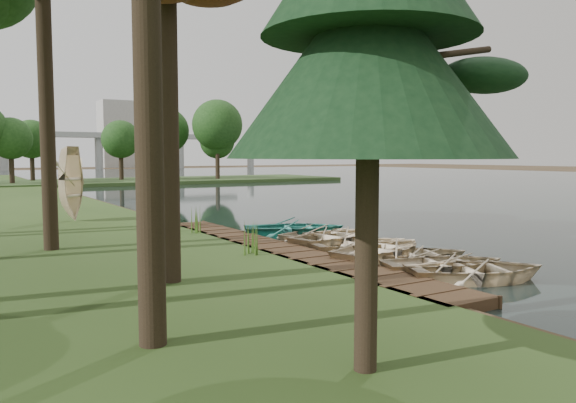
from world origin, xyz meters
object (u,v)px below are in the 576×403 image
rowboat_0 (477,267)px  rowboat_2 (416,252)px  pine_tree (369,4)px  boardwalk (278,252)px  rowboat_1 (445,261)px  stored_rowboat (73,213)px

rowboat_0 → rowboat_2: (0.47, 2.68, -0.04)m
rowboat_0 → pine_tree: size_ratio=0.45×
boardwalk → rowboat_0: (2.42, -6.00, 0.28)m
boardwalk → rowboat_1: (2.42, -4.91, 0.26)m
boardwalk → rowboat_2: rowboat_2 is taller
boardwalk → stored_rowboat: (-4.29, 11.12, 0.50)m
rowboat_1 → stored_rowboat: bearing=41.4°
boardwalk → stored_rowboat: stored_rowboat is taller
rowboat_2 → rowboat_1: bearing=-174.5°
boardwalk → rowboat_0: rowboat_0 is taller
rowboat_1 → rowboat_2: (0.48, 1.59, -0.03)m
pine_tree → stored_rowboat: bearing=90.1°
boardwalk → rowboat_0: size_ratio=4.40×
rowboat_1 → pine_tree: (-6.68, -4.76, 4.87)m
rowboat_1 → stored_rowboat: size_ratio=1.02×
rowboat_0 → stored_rowboat: (-6.71, 17.13, 0.22)m
stored_rowboat → rowboat_0: bearing=-118.2°
rowboat_1 → rowboat_2: rowboat_1 is taller
boardwalk → rowboat_1: 5.48m
rowboat_1 → pine_tree: 9.54m
rowboat_2 → pine_tree: (-7.15, -6.35, 4.90)m
rowboat_1 → stored_rowboat: 17.38m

